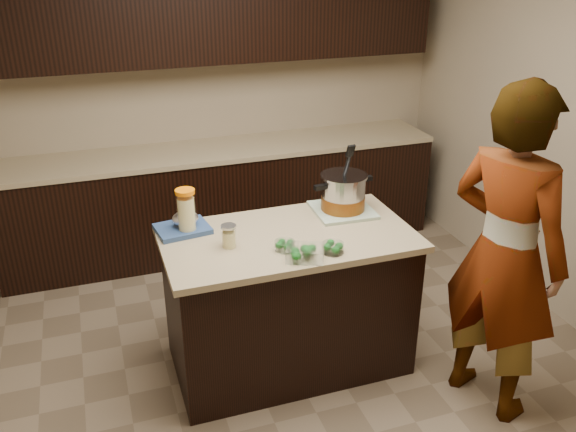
{
  "coord_description": "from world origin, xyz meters",
  "views": [
    {
      "loc": [
        -1.02,
        -2.99,
        2.47
      ],
      "look_at": [
        0.0,
        0.0,
        1.02
      ],
      "focal_mm": 38.0,
      "sensor_mm": 36.0,
      "label": 1
    }
  ],
  "objects_px": {
    "lemonade_pitcher": "(186,214)",
    "person": "(505,255)",
    "island": "(288,300)",
    "stock_pot": "(343,194)"
  },
  "relations": [
    {
      "from": "island",
      "to": "person",
      "type": "height_order",
      "value": "person"
    },
    {
      "from": "lemonade_pitcher",
      "to": "person",
      "type": "distance_m",
      "value": 1.77
    },
    {
      "from": "island",
      "to": "stock_pot",
      "type": "bearing_deg",
      "value": 24.98
    },
    {
      "from": "person",
      "to": "lemonade_pitcher",
      "type": "bearing_deg",
      "value": 39.97
    },
    {
      "from": "lemonade_pitcher",
      "to": "person",
      "type": "bearing_deg",
      "value": -30.03
    },
    {
      "from": "island",
      "to": "lemonade_pitcher",
      "type": "bearing_deg",
      "value": 159.61
    },
    {
      "from": "stock_pot",
      "to": "person",
      "type": "bearing_deg",
      "value": -65.28
    },
    {
      "from": "lemonade_pitcher",
      "to": "person",
      "type": "relative_size",
      "value": 0.14
    },
    {
      "from": "stock_pot",
      "to": "island",
      "type": "bearing_deg",
      "value": -162.22
    },
    {
      "from": "lemonade_pitcher",
      "to": "island",
      "type": "bearing_deg",
      "value": -20.39
    }
  ]
}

